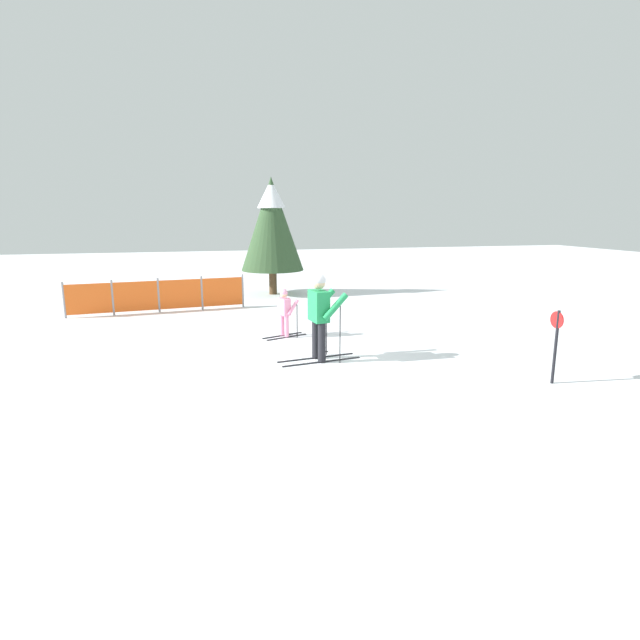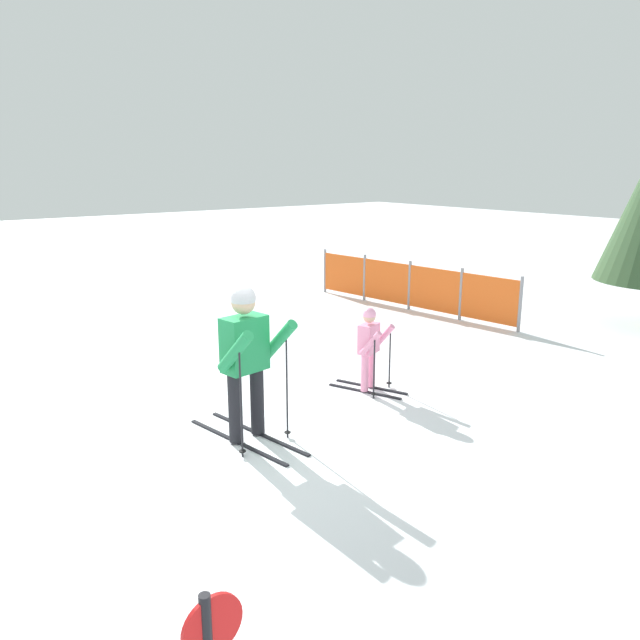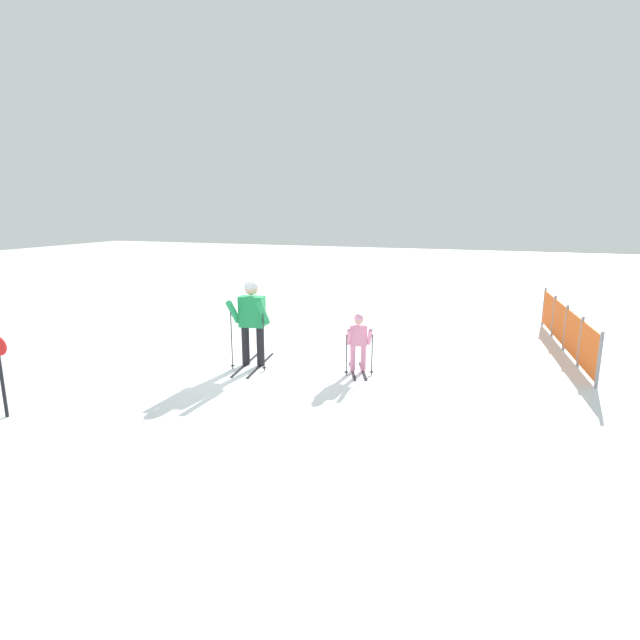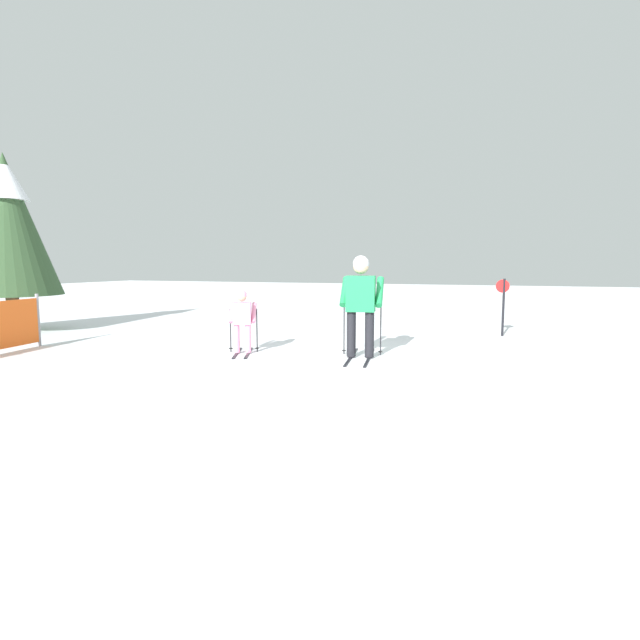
# 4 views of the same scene
# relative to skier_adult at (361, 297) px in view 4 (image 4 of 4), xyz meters

# --- Properties ---
(ground_plane) EXTENTS (60.00, 60.00, 0.00)m
(ground_plane) POSITION_rel_skier_adult_xyz_m (-0.11, -0.06, -1.01)
(ground_plane) COLOR white
(skier_adult) EXTENTS (1.63, 0.77, 1.69)m
(skier_adult) POSITION_rel_skier_adult_xyz_m (0.00, 0.00, 0.00)
(skier_adult) COLOR black
(skier_adult) RESTS_ON ground_plane
(skier_child) EXTENTS (1.06, 0.63, 1.11)m
(skier_child) POSITION_rel_skier_adult_xyz_m (-0.31, 2.03, -0.36)
(skier_child) COLOR black
(skier_child) RESTS_ON ground_plane
(conifer_far) EXTENTS (2.16, 2.16, 4.01)m
(conifer_far) POSITION_rel_skier_adult_xyz_m (0.40, 8.28, 1.47)
(conifer_far) COLOR #4C3823
(conifer_far) RESTS_ON ground_plane
(trail_marker) EXTENTS (0.05, 0.28, 1.24)m
(trail_marker) POSITION_rel_skier_adult_xyz_m (3.43, -2.25, -0.23)
(trail_marker) COLOR black
(trail_marker) RESTS_ON ground_plane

